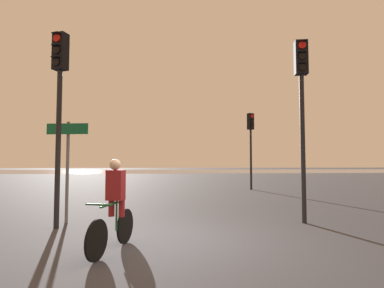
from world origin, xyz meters
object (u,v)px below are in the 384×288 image
object	(u,v)px
traffic_light_far_right	(251,136)
direction_sign_post	(67,156)
traffic_light_near_left	(59,92)
traffic_light_near_right	(302,96)
cyclist	(114,204)

from	to	relation	value
traffic_light_far_right	direction_sign_post	bearing A→B (deg)	26.80
traffic_light_near_left	direction_sign_post	bearing A→B (deg)	-69.84
traffic_light_near_right	cyclist	bearing A→B (deg)	34.12
traffic_light_far_right	traffic_light_near_right	bearing A→B (deg)	60.68
traffic_light_near_left	traffic_light_far_right	distance (m)	11.40
traffic_light_near_right	traffic_light_near_left	xyz separation A→B (m)	(-6.09, -0.19, -0.04)
traffic_light_near_right	direction_sign_post	xyz separation A→B (m)	(-6.07, 0.42, -1.58)
direction_sign_post	traffic_light_far_right	bearing A→B (deg)	-121.85
traffic_light_near_right	direction_sign_post	world-z (taller)	traffic_light_near_right
direction_sign_post	traffic_light_near_left	bearing A→B (deg)	97.12
traffic_light_near_left	cyclist	distance (m)	3.48
traffic_light_far_right	direction_sign_post	size ratio (longest dim) A/B	1.62
traffic_light_far_right	direction_sign_post	xyz separation A→B (m)	(-7.06, -8.32, -1.24)
traffic_light_far_right	traffic_light_near_left	bearing A→B (deg)	28.74
traffic_light_near_right	traffic_light_near_left	bearing A→B (deg)	11.07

